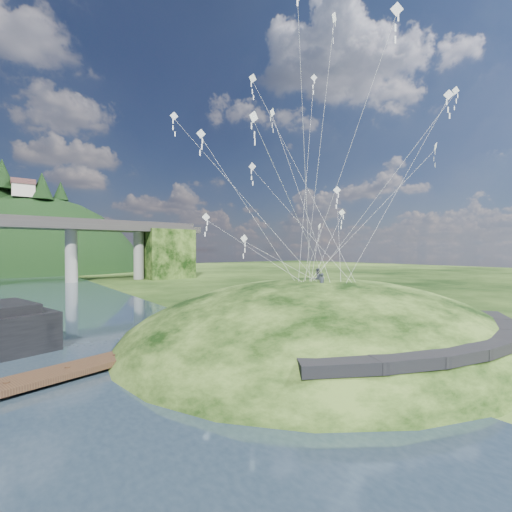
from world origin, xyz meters
TOP-DOWN VIEW (x-y plane):
  - ground at (0.00, 0.00)m, footprint 320.00×320.00m
  - grass_hill at (8.00, 2.00)m, footprint 36.00×32.00m
  - footpath at (7.46, -9.74)m, footprint 22.29×5.84m
  - wooden_dock at (-8.44, 4.83)m, footprint 14.05×5.43m
  - kite_flyers at (7.32, 1.57)m, footprint 2.32×2.48m
  - kite_swarm at (8.00, 3.65)m, footprint 19.77×18.33m

SIDE VIEW (x-z plane):
  - grass_hill at x=8.00m, z-range -8.00..5.00m
  - ground at x=0.00m, z-range 0.00..0.00m
  - wooden_dock at x=-8.44m, z-range -0.06..0.94m
  - footpath at x=7.46m, z-range 1.67..2.50m
  - kite_flyers at x=7.32m, z-range 4.91..6.89m
  - kite_swarm at x=8.00m, z-range 8.58..27.43m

